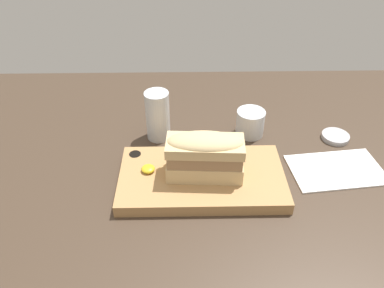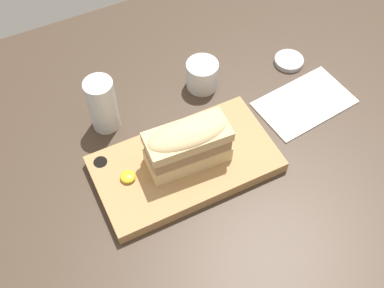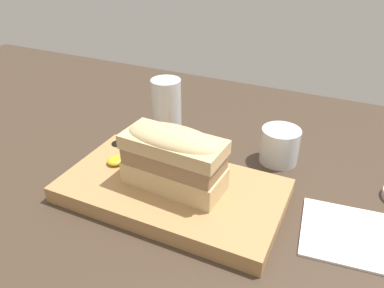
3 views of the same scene
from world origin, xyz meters
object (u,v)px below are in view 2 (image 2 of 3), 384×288
object	(u,v)px
sandwich	(188,143)
napkin	(304,103)
condiment_dish	(289,61)
serving_board	(185,164)
water_glass	(103,107)
wine_glass	(202,76)

from	to	relation	value
sandwich	napkin	xyz separation A→B (cm)	(31.02, 3.66, -8.17)
sandwich	condiment_dish	bearing A→B (deg)	24.73
serving_board	water_glass	distance (cm)	21.04
wine_glass	condiment_dish	xyz separation A→B (cm)	(22.00, -2.76, -2.39)
napkin	serving_board	bearing A→B (deg)	-173.59
serving_board	sandwich	distance (cm)	7.00
napkin	water_glass	bearing A→B (deg)	161.26
serving_board	condiment_dish	size ratio (longest dim) A/B	5.23
condiment_dish	serving_board	bearing A→B (deg)	-155.79
napkin	condiment_dish	xyz separation A→B (cm)	(3.74, 12.35, 0.43)
sandwich	condiment_dish	world-z (taller)	sandwich
serving_board	wine_glass	size ratio (longest dim) A/B	4.98
water_glass	condiment_dish	size ratio (longest dim) A/B	1.87
serving_board	wine_glass	world-z (taller)	wine_glass
water_glass	condiment_dish	xyz separation A→B (cm)	(45.76, -1.90, -5.00)
wine_glass	napkin	world-z (taller)	wine_glass
water_glass	napkin	distance (cm)	44.70
water_glass	wine_glass	bearing A→B (deg)	2.08
condiment_dish	sandwich	bearing A→B (deg)	-155.27
sandwich	wine_glass	size ratio (longest dim) A/B	2.27
wine_glass	condiment_dish	bearing A→B (deg)	-7.16
sandwich	water_glass	size ratio (longest dim) A/B	1.28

